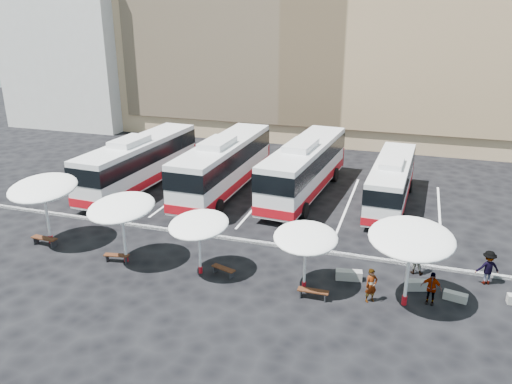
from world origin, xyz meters
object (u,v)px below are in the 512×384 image
(bus_2, at_px, (305,166))
(wood_bench_2, at_px, (224,269))
(passenger_3, at_px, (488,267))
(bus_1, at_px, (224,164))
(passenger_2, at_px, (431,288))
(bus_0, at_px, (140,161))
(sunshade_2, at_px, (199,225))
(wood_bench_1, at_px, (117,256))
(wood_bench_0, at_px, (44,239))
(bus_3, at_px, (391,180))
(sunshade_4, at_px, (411,238))
(conc_bench_2, at_px, (455,297))
(sunshade_3, at_px, (306,238))
(sunshade_1, at_px, (121,208))
(passenger_0, at_px, (371,286))
(conc_bench_0, at_px, (349,275))
(conc_bench_1, at_px, (419,285))
(passenger_1, at_px, (417,259))
(sunshade_0, at_px, (43,188))

(bus_2, xyz_separation_m, wood_bench_2, (-1.24, -12.89, -1.81))
(passenger_3, bearing_deg, bus_2, -58.27)
(bus_1, bearing_deg, passenger_2, -36.75)
(bus_0, xyz_separation_m, sunshade_2, (9.63, -10.76, 0.62))
(bus_1, distance_m, wood_bench_1, 12.33)
(wood_bench_0, xyz_separation_m, wood_bench_1, (5.02, -0.45, -0.05))
(bus_3, height_order, wood_bench_0, bus_3)
(wood_bench_1, distance_m, passenger_3, 18.87)
(sunshade_4, relative_size, conc_bench_2, 3.99)
(bus_0, height_order, sunshade_4, bus_0)
(sunshade_3, height_order, wood_bench_1, sunshade_3)
(bus_1, bearing_deg, passenger_3, -25.37)
(sunshade_1, height_order, conc_bench_2, sunshade_1)
(passenger_0, bearing_deg, bus_1, 98.14)
(conc_bench_2, bearing_deg, passenger_2, -151.02)
(conc_bench_0, height_order, conc_bench_2, conc_bench_0)
(sunshade_1, xyz_separation_m, passenger_0, (12.81, 0.05, -2.28))
(bus_1, relative_size, conc_bench_0, 10.24)
(passenger_0, bearing_deg, wood_bench_1, 144.22)
(conc_bench_1, relative_size, passenger_0, 0.78)
(wood_bench_0, relative_size, passenger_2, 1.00)
(sunshade_3, distance_m, wood_bench_1, 10.40)
(wood_bench_0, distance_m, conc_bench_2, 22.07)
(sunshade_1, bearing_deg, wood_bench_1, -159.90)
(bus_0, bearing_deg, conc_bench_0, -25.26)
(passenger_3, bearing_deg, passenger_0, 15.23)
(bus_1, height_order, wood_bench_0, bus_1)
(passenger_1, bearing_deg, sunshade_4, 87.92)
(bus_3, xyz_separation_m, sunshade_0, (-18.21, -12.25, 1.59))
(passenger_3, bearing_deg, sunshade_2, -3.98)
(sunshade_4, bearing_deg, bus_0, 151.72)
(wood_bench_1, distance_m, conc_bench_0, 12.22)
(sunshade_0, distance_m, wood_bench_1, 5.85)
(bus_0, bearing_deg, wood_bench_2, -41.41)
(sunshade_1, relative_size, wood_bench_2, 3.10)
(wood_bench_1, bearing_deg, bus_2, 61.63)
(bus_1, height_order, passenger_3, bus_1)
(bus_2, distance_m, conc_bench_2, 15.48)
(sunshade_4, height_order, passenger_3, sunshade_4)
(passenger_2, height_order, passenger_3, passenger_3)
(bus_1, relative_size, sunshade_3, 3.58)
(sunshade_0, height_order, sunshade_3, sunshade_0)
(sunshade_0, height_order, sunshade_4, sunshade_0)
(passenger_0, bearing_deg, bus_3, 53.25)
(bus_2, xyz_separation_m, passenger_1, (8.01, -9.70, -1.29))
(sunshade_2, bearing_deg, sunshade_0, 176.47)
(sunshade_4, distance_m, passenger_1, 4.06)
(conc_bench_0, xyz_separation_m, passenger_0, (1.22, -1.70, 0.58))
(sunshade_2, bearing_deg, passenger_1, 17.81)
(sunshade_2, relative_size, wood_bench_2, 2.63)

